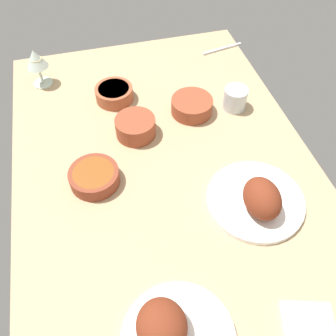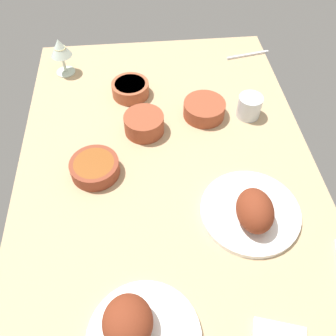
{
  "view_description": "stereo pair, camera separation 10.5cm",
  "coord_description": "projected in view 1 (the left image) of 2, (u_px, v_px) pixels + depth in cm",
  "views": [
    {
      "loc": [
        -63.94,
        16.77,
        88.15
      ],
      "look_at": [
        0.0,
        0.0,
        6.0
      ],
      "focal_mm": 38.45,
      "sensor_mm": 36.0,
      "label": 1
    },
    {
      "loc": [
        -65.8,
        6.4,
        88.15
      ],
      "look_at": [
        0.0,
        0.0,
        6.0
      ],
      "focal_mm": 38.45,
      "sensor_mm": 36.0,
      "label": 2
    }
  ],
  "objects": [
    {
      "name": "plate_far_side",
      "position": [
        170.0,
        333.0,
        0.76
      ],
      "size": [
        24.99,
        24.99,
        9.72
      ],
      "color": "white",
      "rests_on": "dining_table"
    },
    {
      "name": "bowl_sauce",
      "position": [
        192.0,
        105.0,
        1.21
      ],
      "size": [
        13.97,
        13.97,
        5.25
      ],
      "color": "brown",
      "rests_on": "dining_table"
    },
    {
      "name": "plate_near_viewer",
      "position": [
        259.0,
        199.0,
        0.97
      ],
      "size": [
        27.0,
        27.0,
        10.91
      ],
      "color": "white",
      "rests_on": "dining_table"
    },
    {
      "name": "wine_glass",
      "position": [
        36.0,
        61.0,
        1.26
      ],
      "size": [
        7.6,
        7.6,
        14.0
      ],
      "color": "silver",
      "rests_on": "dining_table"
    },
    {
      "name": "dining_table",
      "position": [
        168.0,
        176.0,
        1.09
      ],
      "size": [
        140.0,
        90.0,
        4.0
      ],
      "primitive_type": "cube",
      "color": "tan",
      "rests_on": "ground"
    },
    {
      "name": "spoon_loose",
      "position": [
        222.0,
        49.0,
        1.47
      ],
      "size": [
        4.13,
        17.68,
        0.8
      ],
      "primitive_type": "cube",
      "rotation": [
        0.0,
        0.0,
        1.75
      ],
      "color": "silver",
      "rests_on": "dining_table"
    },
    {
      "name": "folded_napkin",
      "position": [
        310.0,
        335.0,
        0.78
      ],
      "size": [
        16.95,
        15.08,
        1.2
      ],
      "primitive_type": "cube",
      "rotation": [
        0.0,
        0.0,
        -0.3
      ],
      "color": "white",
      "rests_on": "dining_table"
    },
    {
      "name": "bowl_potatoes",
      "position": [
        135.0,
        126.0,
        1.14
      ],
      "size": [
        12.86,
        12.86,
        6.17
      ],
      "color": "brown",
      "rests_on": "dining_table"
    },
    {
      "name": "bowl_soup",
      "position": [
        94.0,
        176.0,
        1.03
      ],
      "size": [
        14.37,
        14.37,
        4.53
      ],
      "color": "brown",
      "rests_on": "dining_table"
    },
    {
      "name": "water_tumbler",
      "position": [
        235.0,
        99.0,
        1.22
      ],
      "size": [
        7.99,
        7.99,
        7.6
      ],
      "primitive_type": "cylinder",
      "color": "silver",
      "rests_on": "dining_table"
    },
    {
      "name": "bowl_onions",
      "position": [
        114.0,
        93.0,
        1.26
      ],
      "size": [
        13.11,
        13.11,
        4.9
      ],
      "color": "#A35133",
      "rests_on": "dining_table"
    }
  ]
}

